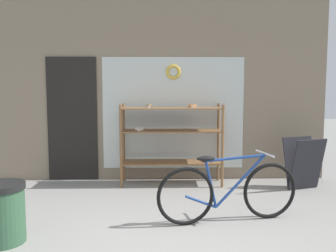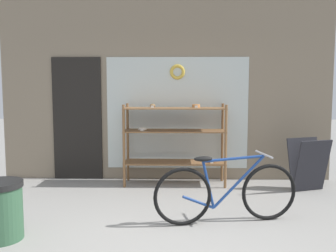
{
  "view_description": "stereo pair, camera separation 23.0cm",
  "coord_description": "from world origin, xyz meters",
  "px_view_note": "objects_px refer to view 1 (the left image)",
  "views": [
    {
      "loc": [
        -0.02,
        -3.49,
        1.6
      ],
      "look_at": [
        0.08,
        1.43,
        1.08
      ],
      "focal_mm": 40.0,
      "sensor_mm": 36.0,
      "label": 1
    },
    {
      "loc": [
        0.21,
        -3.49,
        1.6
      ],
      "look_at": [
        0.08,
        1.43,
        1.08
      ],
      "focal_mm": 40.0,
      "sensor_mm": 36.0,
      "label": 2
    }
  ],
  "objects_px": {
    "bicycle": "(228,191)",
    "display_case": "(172,136)",
    "sandwich_board": "(304,163)",
    "trash_bin": "(2,211)"
  },
  "relations": [
    {
      "from": "display_case",
      "to": "sandwich_board",
      "type": "distance_m",
      "value": 2.12
    },
    {
      "from": "trash_bin",
      "to": "bicycle",
      "type": "bearing_deg",
      "value": 12.81
    },
    {
      "from": "sandwich_board",
      "to": "trash_bin",
      "type": "bearing_deg",
      "value": -172.54
    },
    {
      "from": "trash_bin",
      "to": "display_case",
      "type": "bearing_deg",
      "value": 51.82
    },
    {
      "from": "bicycle",
      "to": "trash_bin",
      "type": "distance_m",
      "value": 2.49
    },
    {
      "from": "display_case",
      "to": "trash_bin",
      "type": "height_order",
      "value": "display_case"
    },
    {
      "from": "bicycle",
      "to": "trash_bin",
      "type": "bearing_deg",
      "value": -178.68
    },
    {
      "from": "bicycle",
      "to": "display_case",
      "type": "bearing_deg",
      "value": 97.83
    },
    {
      "from": "display_case",
      "to": "sandwich_board",
      "type": "height_order",
      "value": "display_case"
    },
    {
      "from": "sandwich_board",
      "to": "trash_bin",
      "type": "xyz_separation_m",
      "value": [
        -3.86,
        -1.96,
        -0.07
      ]
    }
  ]
}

